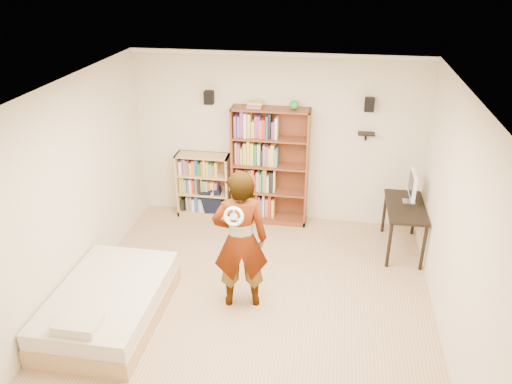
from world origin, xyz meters
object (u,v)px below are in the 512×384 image
daybed (109,300)px  person (240,240)px  tall_bookshelf (270,167)px  computer_desk (403,228)px  low_bookshelf (204,185)px

daybed → person: bearing=20.6°
tall_bookshelf → person: bearing=-91.4°
computer_desk → person: size_ratio=0.59×
computer_desk → person: (-2.10, -1.61, 0.54)m
tall_bookshelf → low_bookshelf: size_ratio=1.76×
computer_desk → daybed: (-3.59, -2.17, -0.09)m
low_bookshelf → person: size_ratio=0.59×
tall_bookshelf → low_bookshelf: tall_bookshelf is taller
low_bookshelf → computer_desk: size_ratio=1.01×
low_bookshelf → person: bearing=-64.6°
daybed → person: (1.49, 0.56, 0.64)m
low_bookshelf → computer_desk: low_bookshelf is taller
daybed → tall_bookshelf: bearing=60.7°
tall_bookshelf → daybed: size_ratio=1.03×
low_bookshelf → daybed: low_bookshelf is taller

